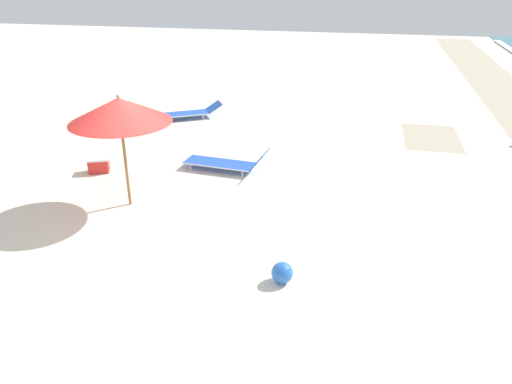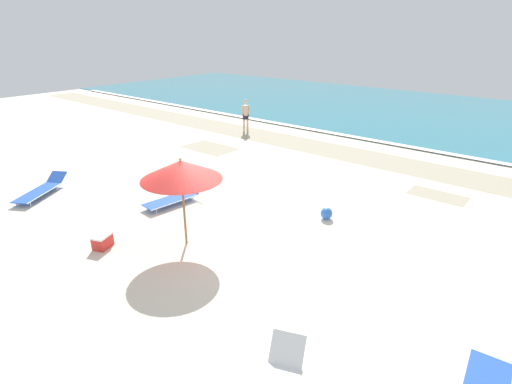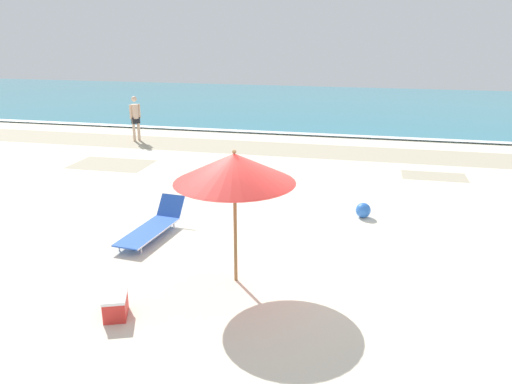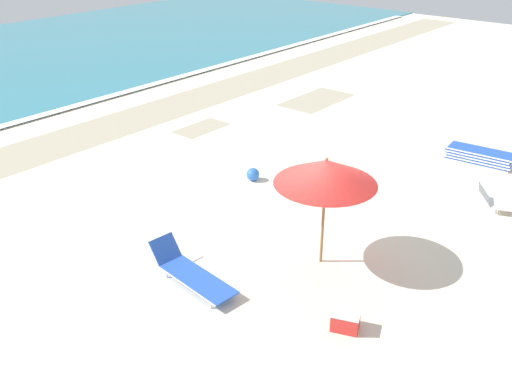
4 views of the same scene
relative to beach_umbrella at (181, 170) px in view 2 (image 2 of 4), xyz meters
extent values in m
cube|color=beige|center=(0.50, 0.84, -2.15)|extent=(60.00, 60.00, 0.16)
cube|color=#B3A68B|center=(0.50, 10.14, -2.06)|extent=(57.00, 2.20, 0.00)
cube|color=#B3A68B|center=(-6.07, 6.78, -2.06)|extent=(2.54, 1.60, 0.00)
cube|color=#B3A68B|center=(4.17, 7.68, -2.06)|extent=(1.89, 1.01, 0.00)
cube|color=teal|center=(0.50, 21.84, -2.04)|extent=(60.00, 18.02, 0.06)
cube|color=white|center=(0.50, 12.88, -2.00)|extent=(56.00, 0.44, 0.01)
cylinder|color=olive|center=(0.00, 0.00, -1.03)|extent=(0.06, 0.06, 2.07)
cone|color=red|center=(0.00, 0.00, 0.01)|extent=(2.06, 2.06, 0.50)
cylinder|color=#A4221E|center=(0.00, 0.00, -0.23)|extent=(2.00, 2.00, 0.01)
sphere|color=olive|center=(0.00, 0.00, 0.29)|extent=(0.07, 0.07, 0.07)
cube|color=white|center=(4.53, -1.73, -1.68)|extent=(0.67, 0.55, 0.45)
cylinder|color=silver|center=(4.42, -2.15, -1.99)|extent=(0.03, 0.03, 0.16)
cylinder|color=silver|center=(4.90, -1.96, -1.99)|extent=(0.03, 0.03, 0.16)
cube|color=blue|center=(-2.30, 1.34, -1.89)|extent=(0.78, 1.82, 0.03)
cylinder|color=silver|center=(-2.59, 1.37, -1.89)|extent=(0.22, 1.77, 0.03)
cylinder|color=silver|center=(-2.00, 1.31, -1.89)|extent=(0.22, 1.77, 0.03)
cube|color=blue|center=(-2.19, 2.38, -1.67)|extent=(0.61, 0.41, 0.46)
cylinder|color=silver|center=(-2.62, 0.68, -1.99)|extent=(0.03, 0.03, 0.16)
cylinder|color=silver|center=(-2.12, 0.62, -1.99)|extent=(0.03, 0.03, 0.16)
cylinder|color=silver|center=(-2.48, 2.05, -1.99)|extent=(0.03, 0.03, 0.16)
cylinder|color=silver|center=(-1.97, 2.00, -1.99)|extent=(0.03, 0.03, 0.16)
cube|color=blue|center=(-6.25, -1.16, -1.89)|extent=(1.44, 1.86, 0.03)
cylinder|color=silver|center=(-6.51, -1.31, -1.89)|extent=(0.95, 1.57, 0.03)
cylinder|color=silver|center=(-6.00, -1.01, -1.89)|extent=(0.95, 1.57, 0.03)
cube|color=blue|center=(-6.84, -0.18, -1.75)|extent=(0.75, 0.72, 0.31)
cylinder|color=silver|center=(-6.11, -1.90, -1.99)|extent=(0.03, 0.03, 0.16)
cylinder|color=silver|center=(-5.67, -1.63, -1.99)|extent=(0.03, 0.03, 0.16)
cylinder|color=silver|center=(-6.83, -0.69, -1.99)|extent=(0.03, 0.03, 0.16)
cylinder|color=silver|center=(-6.40, -0.42, -1.99)|extent=(0.03, 0.03, 0.16)
cylinder|color=beige|center=(-6.91, 10.23, -1.62)|extent=(0.11, 0.11, 0.90)
cylinder|color=beige|center=(-6.78, 10.38, -1.62)|extent=(0.11, 0.11, 0.90)
cube|color=black|center=(-6.85, 10.30, -1.25)|extent=(0.33, 0.34, 0.24)
cylinder|color=beige|center=(-6.85, 10.30, -0.89)|extent=(0.27, 0.27, 0.55)
cylinder|color=beige|center=(-6.97, 10.16, -0.90)|extent=(0.08, 0.08, 0.55)
cylinder|color=beige|center=(-6.73, 10.44, -0.90)|extent=(0.08, 0.08, 0.55)
sphere|color=beige|center=(-6.85, 10.30, -0.41)|extent=(0.21, 0.21, 0.21)
sphere|color=blue|center=(2.13, 3.67, -1.89)|extent=(0.36, 0.36, 0.36)
cube|color=red|center=(-1.52, -1.54, -1.91)|extent=(0.49, 0.57, 0.32)
cube|color=white|center=(-1.52, -1.54, -1.72)|extent=(0.51, 0.59, 0.05)
camera|label=1|loc=(8.83, 4.71, 2.69)|focal=35.00mm
camera|label=2|loc=(7.41, -6.02, 3.30)|focal=28.00mm
camera|label=3|loc=(2.12, -7.68, 2.21)|focal=35.00mm
camera|label=4|loc=(-8.62, -5.44, 4.61)|focal=40.00mm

